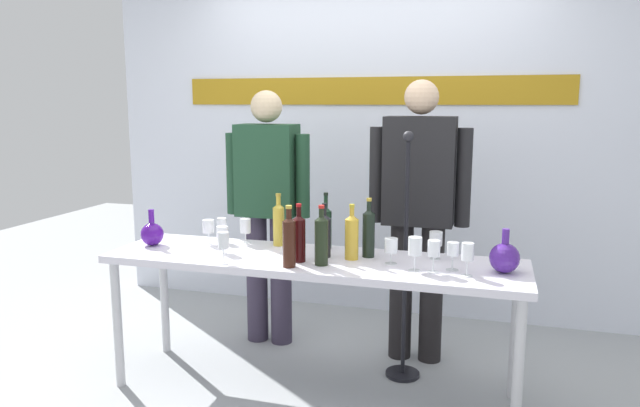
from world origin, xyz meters
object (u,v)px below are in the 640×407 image
wine_bottle_1 (369,232)px  wine_bottle_7 (299,237)px  wine_glass_left_3 (222,234)px  wine_glass_right_4 (453,250)px  wine_bottle_0 (289,240)px  wine_bottle_6 (352,235)px  wine_glass_left_2 (222,225)px  decanter_blue_left (152,234)px  wine_bottle_4 (321,239)px  wine_glass_right_0 (434,249)px  wine_glass_right_2 (415,247)px  microphone_stand (404,299)px  wine_bottle_5 (279,223)px  wine_glass_right_3 (391,246)px  wine_bottle_2 (326,226)px  wine_bottle_3 (324,234)px  presenter_left (268,203)px  wine_glass_left_0 (223,241)px  wine_glass_left_4 (208,227)px  display_table (312,270)px  wine_glass_left_1 (245,226)px  wine_glass_right_1 (436,239)px  presenter_right (419,204)px  decanter_blue_right (505,257)px  wine_glass_right_5 (468,253)px

wine_bottle_1 → wine_bottle_7: size_ratio=1.05×
wine_glass_left_3 → wine_glass_right_4: (1.25, 0.00, 0.00)m
wine_bottle_0 → wine_bottle_6: 0.36m
wine_glass_left_2 → decanter_blue_left: bearing=-151.4°
wine_bottle_4 → wine_glass_left_3: bearing=171.3°
wine_glass_right_0 → wine_glass_right_2: 0.09m
microphone_stand → wine_glass_right_0: bearing=-65.1°
wine_bottle_5 → wine_glass_right_3: bearing=-17.0°
microphone_stand → wine_bottle_2: bearing=-164.3°
wine_glass_right_3 → wine_bottle_3: bearing=174.1°
presenter_left → wine_glass_left_3: (-0.02, -0.63, -0.07)m
wine_glass_left_0 → wine_glass_right_0: bearing=7.5°
presenter_left → wine_bottle_7: size_ratio=5.42×
wine_glass_left_0 → wine_glass_left_4: wine_glass_left_0 is taller
display_table → wine_glass_left_3: size_ratio=15.39×
decanter_blue_left → wine_glass_left_2: decanter_blue_left is taller
display_table → wine_glass_left_1: wine_glass_left_1 is taller
wine_bottle_4 → wine_glass_left_0: size_ratio=1.89×
wine_bottle_7 → wine_glass_left_4: 0.67m
wine_glass_right_1 → wine_glass_left_3: bearing=-170.6°
presenter_left → wine_bottle_6: size_ratio=5.62×
presenter_right → wine_bottle_1: 0.54m
wine_bottle_3 → wine_glass_right_3: bearing=-5.9°
display_table → wine_bottle_3: size_ratio=7.68×
wine_bottle_3 → wine_glass_right_4: 0.68m
wine_glass_right_3 → wine_glass_left_1: bearing=167.7°
wine_bottle_2 → wine_bottle_6: 0.26m
wine_bottle_3 → wine_bottle_0: bearing=-115.6°
wine_bottle_6 → display_table: bearing=-170.9°
wine_glass_left_3 → wine_glass_right_4: size_ratio=1.03×
wine_bottle_6 → wine_glass_right_4: 0.53m
wine_glass_right_0 → wine_glass_right_1: bearing=93.4°
decanter_blue_right → wine_glass_left_3: size_ratio=1.50×
wine_glass_right_1 → wine_glass_right_4: size_ratio=1.05×
decanter_blue_right → presenter_left: 1.59m
wine_glass_left_0 → wine_glass_left_1: wine_glass_left_0 is taller
wine_glass_right_0 → wine_glass_right_2: (-0.09, 0.00, 0.01)m
presenter_right → wine_bottle_3: bearing=-127.4°
wine_glass_left_2 → wine_glass_right_1: 1.26m
wine_bottle_6 → wine_bottle_7: bearing=-153.8°
display_table → wine_glass_right_2: size_ratio=13.17×
wine_bottle_3 → microphone_stand: microphone_stand is taller
presenter_right → wine_bottle_0: bearing=-124.2°
presenter_right → wine_glass_right_1: size_ratio=11.53×
presenter_right → wine_bottle_4: presenter_right is taller
wine_glass_left_2 → wine_bottle_3: bearing=-12.8°
wine_glass_right_0 → microphone_stand: (-0.20, 0.43, -0.41)m
wine_bottle_5 → wine_glass_left_3: 0.34m
presenter_right → wine_bottle_3: (-0.43, -0.56, -0.09)m
decanter_blue_right → wine_glass_right_5: (-0.17, -0.11, 0.04)m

